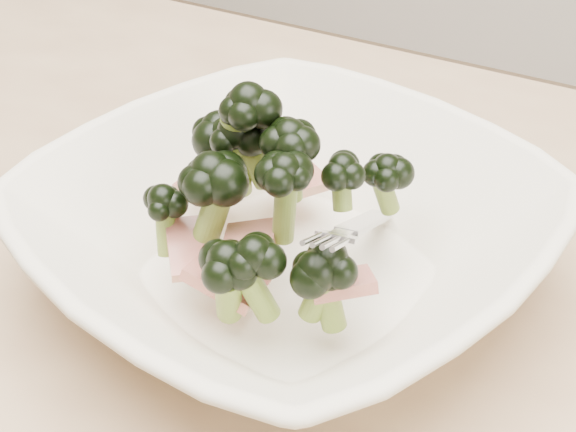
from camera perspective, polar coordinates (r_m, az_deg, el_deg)
The scene contains 2 objects.
dining_table at distance 0.57m, azimuth -5.36°, elevation -13.44°, with size 1.20×0.80×0.75m.
broccoli_dish at distance 0.49m, azimuth -0.21°, elevation -0.82°, with size 0.37×0.37×0.14m.
Camera 1 is at (0.23, -0.30, 1.08)m, focal length 50.00 mm.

